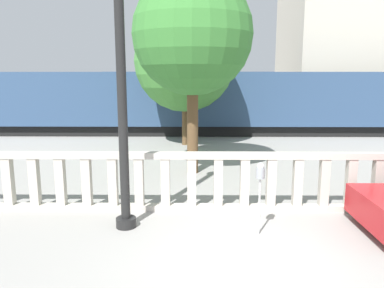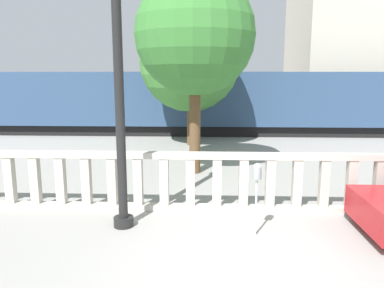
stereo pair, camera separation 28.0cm
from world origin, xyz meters
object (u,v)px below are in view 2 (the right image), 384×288
object	(u,v)px
lamppost	(119,73)
tree_left	(190,61)
train_near	(199,102)
parking_meter	(257,178)
train_far	(255,89)
tree_right	(195,35)

from	to	relation	value
lamppost	tree_left	world-z (taller)	lamppost
lamppost	train_near	distance (m)	12.82
parking_meter	tree_left	xyz separation A→B (m)	(-1.75, 9.72, 2.54)
train_far	train_near	bearing A→B (deg)	-106.50
train_far	tree_left	distance (m)	21.19
lamppost	tree_left	bearing A→B (deg)	84.32
parking_meter	tree_right	world-z (taller)	tree_right
lamppost	train_near	size ratio (longest dim) A/B	0.21
parking_meter	tree_right	bearing A→B (deg)	105.85
tree_left	train_far	bearing A→B (deg)	75.16
train_near	train_far	distance (m)	17.86
parking_meter	train_far	distance (m)	30.35
lamppost	parking_meter	bearing A→B (deg)	-6.88
parking_meter	train_far	size ratio (longest dim) A/B	0.05
lamppost	tree_left	size ratio (longest dim) A/B	1.02
train_far	tree_left	bearing A→B (deg)	-104.84
train_far	tree_right	world-z (taller)	tree_right
lamppost	parking_meter	distance (m)	3.34
parking_meter	train_far	world-z (taller)	train_far
parking_meter	tree_left	bearing A→B (deg)	100.20
tree_left	parking_meter	bearing A→B (deg)	-79.80
lamppost	tree_right	xyz separation A→B (m)	(1.33, 4.44, 1.16)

